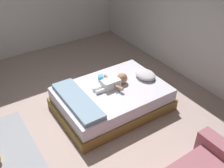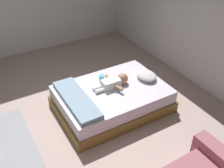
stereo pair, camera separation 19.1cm
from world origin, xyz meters
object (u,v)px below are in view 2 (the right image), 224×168
(baby, at_px, (115,82))
(toothbrush, at_px, (120,91))
(bed, at_px, (112,99))
(toy_block, at_px, (102,78))
(pillow, at_px, (146,76))

(baby, bearing_deg, toothbrush, -3.09)
(bed, xyz_separation_m, toy_block, (-0.34, -0.02, 0.26))
(bed, height_order, baby, baby)
(baby, bearing_deg, pillow, 81.98)
(pillow, height_order, toy_block, pillow)
(pillow, bearing_deg, bed, -92.19)
(pillow, relative_size, toy_block, 3.45)
(pillow, bearing_deg, baby, -98.02)
(baby, relative_size, toothbrush, 3.86)
(baby, bearing_deg, bed, -54.93)
(pillow, height_order, baby, baby)
(pillow, distance_m, toothbrush, 0.63)
(toothbrush, height_order, toy_block, toy_block)
(bed, distance_m, pillow, 0.75)
(baby, xyz_separation_m, toy_block, (-0.28, -0.10, -0.03))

